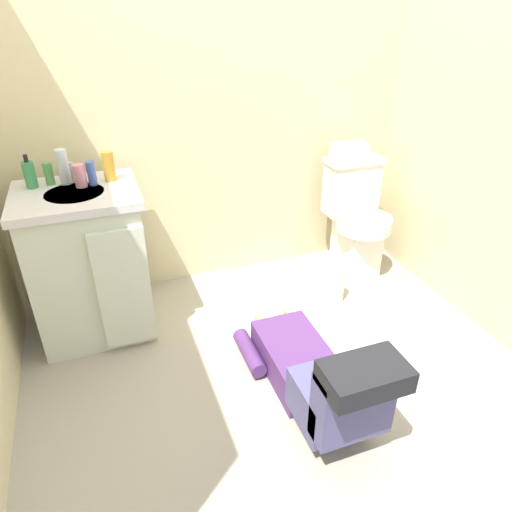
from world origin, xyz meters
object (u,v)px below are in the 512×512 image
Objects in this scene: bottle_amber at (109,166)px; toilet_paper_roll at (470,337)px; toilet at (356,219)px; person_plumber at (313,371)px; bottle_green at (49,174)px; bottle_pink at (80,176)px; bottle_blue at (92,173)px; vanity_cabinet at (89,263)px; soap_dispenser at (30,174)px; bottle_clear at (63,167)px; faucet at (71,172)px; tissue_box at (349,151)px; paper_towel_roll at (335,284)px.

bottle_amber is 1.38× the size of toilet_paper_roll.
bottle_amber is (-1.49, 0.00, 0.53)m from toilet.
toilet is 0.70× the size of person_plumber.
bottle_pink reaches higher than bottle_green.
bottle_amber reaches higher than bottle_blue.
vanity_cabinet is 7.25× the size of bottle_pink.
soap_dispenser is 0.24m from bottle_pink.
vanity_cabinet is at bearing -74.52° from bottle_clear.
tissue_box is (1.63, 0.04, -0.07)m from faucet.
tissue_box is 1.29m from toilet_paper_roll.
paper_towel_roll is (1.28, -0.29, -0.76)m from bottle_blue.
bottle_pink is (-0.84, 0.96, 0.70)m from person_plumber.
soap_dispenser is at bearing 175.43° from bottle_amber.
toilet is at bearing 46.80° from paper_towel_roll.
bottle_clear is 1.55× the size of bottle_pink.
faucet is 0.66× the size of bottle_amber.
soap_dispenser reaches higher than toilet.
bottle_green is at bearing 158.37° from bottle_blue.
vanity_cabinet is 8.20× the size of faucet.
toilet_paper_roll is (1.85, -0.84, -0.37)m from vanity_cabinet.
faucet is at bearing 27.40° from bottle_clear.
vanity_cabinet is 0.47m from faucet.
bottle_clear reaches higher than toilet_paper_roll.
bottle_amber reaches higher than bottle_pink.
bottle_amber reaches higher than bottle_green.
person_plumber reaches higher than paper_towel_roll.
bottle_clear reaches higher than soap_dispenser.
tissue_box is (-0.05, 0.09, 0.43)m from toilet.
soap_dispenser is 1.39× the size of bottle_blue.
toilet_paper_roll is at bearing -26.37° from bottle_pink.
person_plumber is 7.00× the size of bottle_amber.
soap_dispenser reaches higher than vanity_cabinet.
soap_dispenser is at bearing -173.99° from faucet.
bottle_pink is at bearing -66.14° from faucet.
person_plumber is at bearing -43.93° from soap_dispenser.
toilet is 1.67m from vanity_cabinet.
paper_towel_roll is (1.37, -0.37, -0.75)m from faucet.
paper_towel_roll is (1.48, -0.37, -0.76)m from bottle_green.
bottle_blue is 1.51m from paper_towel_roll.
soap_dispenser is at bearing -178.84° from bottle_clear.
bottle_clear is 1.59× the size of toilet_paper_roll.
soap_dispenser is at bearing 167.32° from paper_towel_roll.
soap_dispenser is 0.69× the size of paper_towel_roll.
bottle_pink is at bearing -175.42° from tissue_box.
faucet is at bearing 178.23° from toilet.
bottle_blue is 0.50× the size of paper_towel_roll.
toilet is at bearing -0.08° from bottle_amber.
bottle_green is 1.70m from paper_towel_roll.
bottle_pink is at bearing 168.01° from paper_towel_roll.
soap_dispenser is (-0.19, -0.02, 0.02)m from faucet.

